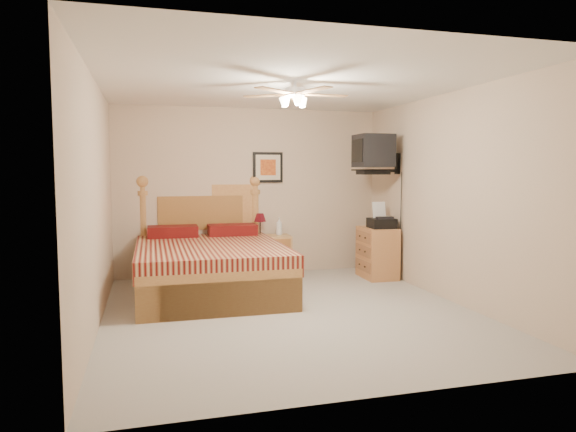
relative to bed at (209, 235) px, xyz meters
name	(u,v)px	position (x,y,z in m)	size (l,w,h in m)	color
floor	(290,312)	(0.75, -1.12, -0.76)	(4.50, 4.50, 0.00)	#9F998F
ceiling	(290,84)	(0.75, -1.12, 1.74)	(4.00, 4.50, 0.04)	white
wall_back	(250,192)	(0.75, 1.13, 0.49)	(4.00, 0.04, 2.50)	#C5AC91
wall_front	(379,218)	(0.75, -3.37, 0.49)	(4.00, 0.04, 2.50)	#C5AC91
wall_left	(96,203)	(-1.25, -1.12, 0.49)	(0.04, 4.50, 2.50)	#C5AC91
wall_right	(451,197)	(2.75, -1.12, 0.49)	(0.04, 4.50, 2.50)	#C5AC91
bed	(209,235)	(0.00, 0.00, 0.00)	(1.78, 2.34, 1.52)	#B4713D
nightstand	(271,255)	(1.02, 0.88, -0.46)	(0.56, 0.42, 0.60)	#B78648
table_lamp	(260,224)	(0.86, 0.93, 0.01)	(0.18, 0.18, 0.33)	#5D0E19
lotion_bottle	(279,226)	(1.15, 0.93, -0.02)	(0.10, 0.10, 0.27)	white
framed_picture	(268,167)	(1.02, 1.11, 0.86)	(0.46, 0.04, 0.46)	black
dresser	(377,253)	(2.48, 0.32, -0.39)	(0.44, 0.63, 0.74)	#B16C35
fax_machine	(382,215)	(2.51, 0.24, 0.17)	(0.35, 0.37, 0.37)	black
magazine_lower	(373,225)	(2.50, 0.50, 0.00)	(0.22, 0.29, 0.03)	beige
magazine_upper	(373,224)	(2.50, 0.50, 0.02)	(0.22, 0.30, 0.02)	gray
wall_tv	(383,154)	(2.50, 0.22, 1.05)	(0.56, 0.46, 0.58)	black
ceiling_fan	(295,94)	(0.75, -1.32, 1.60)	(1.14, 1.14, 0.28)	white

